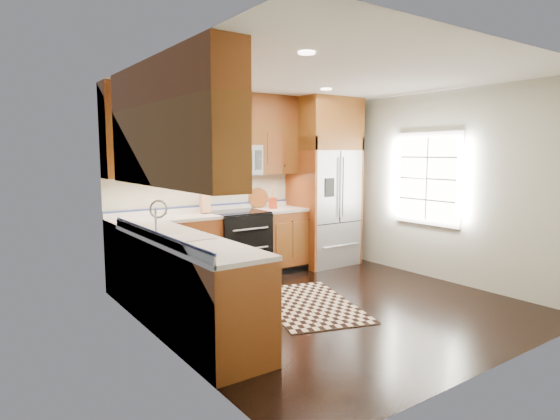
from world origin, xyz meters
TOP-DOWN VIEW (x-y plane):
  - ground at (0.00, 0.00)m, footprint 4.00×4.00m
  - wall_back at (0.00, 2.00)m, footprint 4.00×0.02m
  - wall_left at (-2.00, 0.00)m, footprint 0.02×4.00m
  - wall_right at (2.00, 0.00)m, footprint 0.02×4.00m
  - window at (1.98, 0.20)m, footprint 0.04×1.10m
  - base_cabinets at (-1.23, 0.90)m, footprint 2.85×3.00m
  - countertop at (-1.09, 1.01)m, footprint 2.86×3.01m
  - upper_cabinets at (-1.15, 1.09)m, footprint 2.85×3.00m
  - range at (-0.25, 1.67)m, footprint 0.76×0.67m
  - microwave at (-0.25, 1.80)m, footprint 0.76×0.40m
  - refrigerator at (1.30, 1.63)m, footprint 0.98×0.75m
  - sink_faucet at (-1.73, 0.23)m, footprint 0.54×0.44m
  - rug at (-0.20, 0.14)m, footprint 1.42×1.85m
  - knife_block at (-0.69, 1.80)m, footprint 0.14×0.18m
  - utensil_crock at (0.37, 1.72)m, footprint 0.12×0.12m
  - cutting_board at (0.26, 1.94)m, footprint 0.40×0.40m

SIDE VIEW (x-z plane):
  - ground at x=0.00m, z-range 0.00..0.00m
  - rug at x=-0.20m, z-range 0.00..0.01m
  - base_cabinets at x=-1.23m, z-range 0.00..0.90m
  - range at x=-0.25m, z-range 0.00..0.94m
  - countertop at x=-1.09m, z-range 0.90..0.94m
  - cutting_board at x=0.26m, z-range 0.94..0.96m
  - sink_faucet at x=-1.73m, z-range 0.81..1.18m
  - utensil_crock at x=0.37m, z-range 0.89..1.23m
  - knife_block at x=-0.69m, z-range 0.91..1.23m
  - wall_back at x=0.00m, z-range 0.00..2.60m
  - wall_left at x=-2.00m, z-range 0.00..2.60m
  - wall_right at x=2.00m, z-range 0.00..2.60m
  - refrigerator at x=1.30m, z-range 0.00..2.60m
  - window at x=1.98m, z-range 0.75..2.05m
  - microwave at x=-0.25m, z-range 1.45..1.87m
  - upper_cabinets at x=-1.15m, z-range 1.45..2.60m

